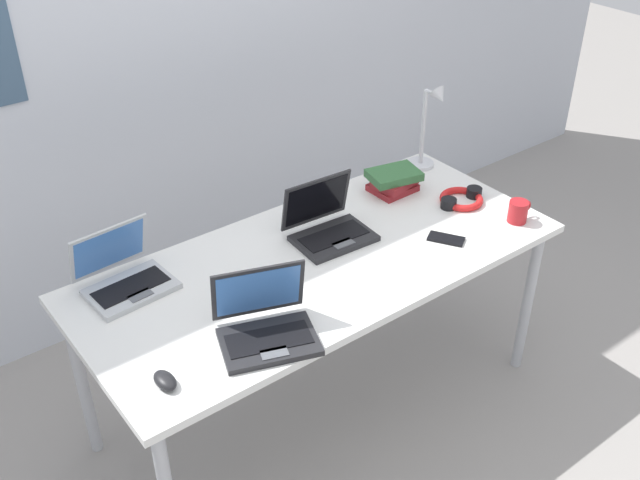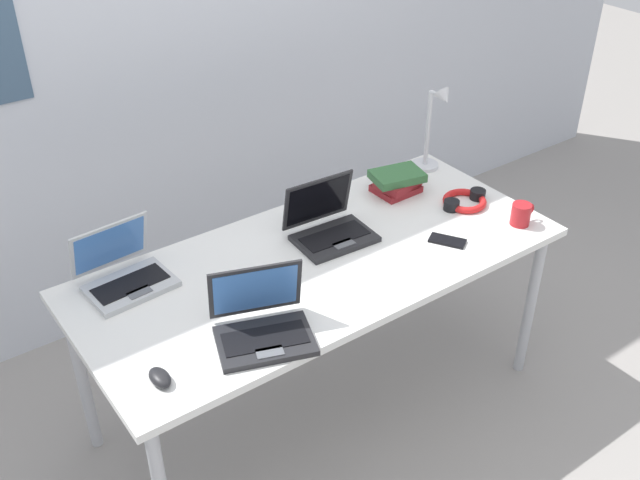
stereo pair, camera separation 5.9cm
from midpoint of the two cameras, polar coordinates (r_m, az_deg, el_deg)
ground_plane at (r=3.19m, az=0.54°, el=-12.40°), size 12.00×12.00×0.00m
wall_back at (r=3.33m, az=-11.04°, el=15.50°), size 6.00×0.13×2.60m
desk at (r=2.75m, az=0.62°, el=-2.39°), size 1.80×0.80×0.74m
desk_lamp at (r=3.26m, az=9.23°, el=8.42°), size 0.12×0.18×0.40m
laptop_front_right at (r=2.35m, az=-3.74°, el=-6.50°), size 0.37×0.34×0.22m
laptop_back_right at (r=2.64m, az=-14.16°, el=-2.50°), size 0.31×0.28×0.21m
laptop_far_corner at (r=2.81m, az=1.32°, el=1.05°), size 0.31×0.26×0.22m
computer_mouse at (r=2.25m, az=-11.43°, el=-10.30°), size 0.06×0.10×0.03m
cell_phone at (r=2.85m, az=10.33°, el=-0.06°), size 0.13×0.15×0.01m
headphones at (r=3.10m, az=11.57°, el=2.97°), size 0.21×0.18×0.04m
book_stack at (r=3.13m, az=6.47°, el=4.46°), size 0.23×0.19×0.10m
coffee_mug at (r=3.00m, az=15.71°, el=1.92°), size 0.11×0.08×0.09m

